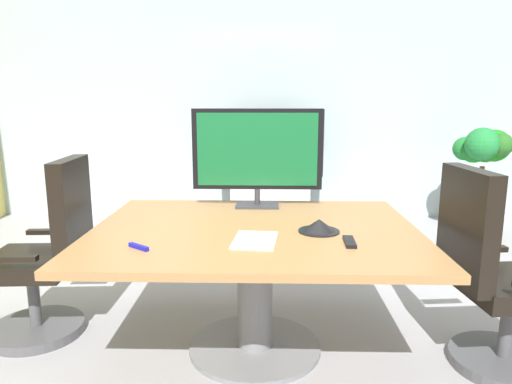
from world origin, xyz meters
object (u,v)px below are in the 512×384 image
object	(u,v)px
office_chair_right	(493,288)
conference_phone	(319,226)
conference_table	(255,258)
potted_plant	(482,162)
tv_monitor	(257,152)
office_chair_left	(47,263)
wall_display_unit	(270,185)
remote_control	(350,242)

from	to	relation	value
office_chair_right	conference_phone	xyz separation A→B (m)	(-0.91, 0.07, 0.31)
conference_table	potted_plant	xyz separation A→B (m)	(2.28, 2.36, 0.23)
conference_table	potted_plant	distance (m)	3.29
tv_monitor	potted_plant	size ratio (longest dim) A/B	0.73
office_chair_left	wall_display_unit	world-z (taller)	wall_display_unit
office_chair_right	potted_plant	bearing A→B (deg)	-27.78
potted_plant	tv_monitor	bearing A→B (deg)	-141.21
conference_table	office_chair_right	distance (m)	1.27
conference_table	office_chair_right	size ratio (longest dim) A/B	1.63
tv_monitor	remote_control	size ratio (longest dim) A/B	4.94
wall_display_unit	remote_control	world-z (taller)	wall_display_unit
potted_plant	wall_display_unit	bearing A→B (deg)	167.52
office_chair_left	potted_plant	xyz separation A→B (m)	(3.54, 2.20, 0.33)
office_chair_left	remote_control	distance (m)	1.81
conference_table	conference_phone	bearing A→B (deg)	-12.37
wall_display_unit	remote_control	size ratio (longest dim) A/B	7.71
office_chair_right	potted_plant	world-z (taller)	potted_plant
conference_table	tv_monitor	xyz separation A→B (m)	(0.00, 0.52, 0.53)
wall_display_unit	office_chair_left	bearing A→B (deg)	-116.85
office_chair_left	wall_display_unit	xyz separation A→B (m)	(1.36, 2.68, -0.01)
office_chair_right	conference_phone	size ratio (longest dim) A/B	4.95
office_chair_left	potted_plant	bearing A→B (deg)	118.37
office_chair_right	potted_plant	xyz separation A→B (m)	(1.02, 2.50, 0.33)
office_chair_left	tv_monitor	size ratio (longest dim) A/B	1.30
wall_display_unit	potted_plant	size ratio (longest dim) A/B	1.14
remote_control	conference_phone	bearing A→B (deg)	124.89
office_chair_right	wall_display_unit	world-z (taller)	wall_display_unit
office_chair_left	conference_table	bearing A→B (deg)	79.46
office_chair_right	wall_display_unit	distance (m)	3.20
conference_table	office_chair_left	bearing A→B (deg)	172.95
conference_phone	remote_control	bearing A→B (deg)	-57.74
potted_plant	office_chair_right	bearing A→B (deg)	-112.19
conference_table	tv_monitor	size ratio (longest dim) A/B	2.12
tv_monitor	wall_display_unit	bearing A→B (deg)	87.58
conference_phone	office_chair_right	bearing A→B (deg)	-4.58
office_chair_left	tv_monitor	world-z (taller)	tv_monitor
tv_monitor	conference_phone	world-z (taller)	tv_monitor
conference_table	potted_plant	world-z (taller)	potted_plant
office_chair_right	potted_plant	distance (m)	2.73
office_chair_right	conference_phone	world-z (taller)	office_chair_right
office_chair_left	wall_display_unit	distance (m)	3.01
office_chair_right	office_chair_left	bearing A→B (deg)	77.52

